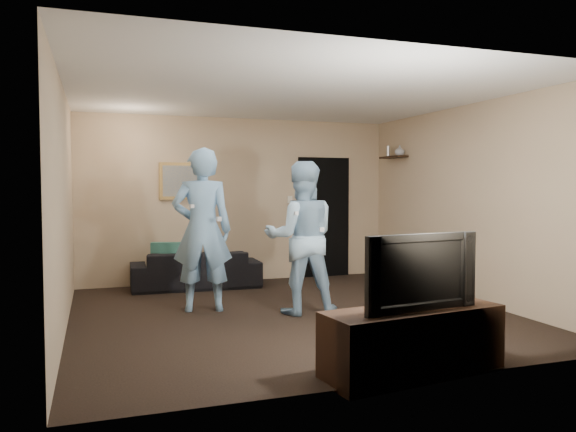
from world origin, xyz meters
name	(u,v)px	position (x,y,z in m)	size (l,w,h in m)	color
ground	(291,313)	(0.00, 0.00, 0.00)	(5.00, 5.00, 0.00)	black
ceiling	(291,94)	(0.00, 0.00, 2.60)	(5.00, 5.00, 0.04)	silver
wall_back	(239,200)	(0.00, 2.50, 1.30)	(5.00, 0.04, 2.60)	tan
wall_front	(399,215)	(0.00, -2.50, 1.30)	(5.00, 0.04, 2.60)	tan
wall_left	(64,207)	(-2.50, 0.00, 1.30)	(0.04, 5.00, 2.60)	tan
wall_right	(468,203)	(2.50, 0.00, 1.30)	(0.04, 5.00, 2.60)	tan
sofa	(196,269)	(-0.78, 2.08, 0.28)	(1.89, 0.74, 0.55)	black
throw_pillow	(166,257)	(-1.21, 2.08, 0.48)	(0.43, 0.14, 0.43)	#1C544D
painting_frame	(183,181)	(-0.90, 2.48, 1.60)	(0.72, 0.05, 0.57)	olive
painting_canvas	(183,181)	(-0.90, 2.45, 1.60)	(0.62, 0.01, 0.47)	slate
doorway	(324,217)	(1.45, 2.47, 1.00)	(0.90, 0.06, 2.00)	black
light_switch	(290,200)	(0.85, 2.48, 1.30)	(0.08, 0.02, 0.12)	silver
wall_shelf	(393,157)	(2.39, 1.80, 1.99)	(0.20, 0.60, 0.03)	black
shelf_vase	(400,150)	(2.39, 1.61, 2.09)	(0.15, 0.15, 0.16)	#AAAAAF
shelf_figurine	(388,151)	(2.39, 1.97, 2.09)	(0.06, 0.06, 0.18)	silver
tv_console	(413,342)	(0.24, -2.32, 0.25)	(1.54, 0.50, 0.55)	black
television	(414,271)	(0.24, -2.32, 0.83)	(1.07, 0.14, 0.62)	black
wii_player_left	(202,230)	(-0.97, 0.50, 0.99)	(0.80, 0.60, 1.98)	#7CADD8
wii_player_right	(301,238)	(0.12, -0.02, 0.91)	(1.01, 0.87, 1.81)	#95BCD9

